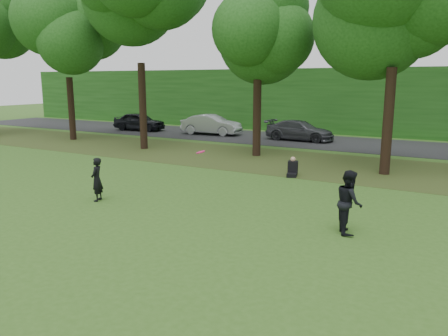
# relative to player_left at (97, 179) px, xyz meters

# --- Properties ---
(ground) EXTENTS (120.00, 120.00, 0.00)m
(ground) POSITION_rel_player_left_xyz_m (3.83, -2.87, -0.75)
(ground) COLOR #33571B
(ground) RESTS_ON ground
(leaf_litter) EXTENTS (60.00, 7.00, 0.01)m
(leaf_litter) POSITION_rel_player_left_xyz_m (3.83, 10.13, -0.75)
(leaf_litter) COLOR #3D3516
(leaf_litter) RESTS_ON ground
(street) EXTENTS (70.00, 7.00, 0.02)m
(street) POSITION_rel_player_left_xyz_m (3.83, 18.13, -0.74)
(street) COLOR black
(street) RESTS_ON ground
(far_hedge) EXTENTS (70.00, 3.00, 5.00)m
(far_hedge) POSITION_rel_player_left_xyz_m (3.83, 24.13, 1.75)
(far_hedge) COLOR #1C4A15
(far_hedge) RESTS_ON ground
(player_left) EXTENTS (0.54, 0.64, 1.50)m
(player_left) POSITION_rel_player_left_xyz_m (0.00, 0.00, 0.00)
(player_left) COLOR black
(player_left) RESTS_ON ground
(player_right) EXTENTS (0.95, 1.04, 1.74)m
(player_right) POSITION_rel_player_left_xyz_m (8.30, 0.99, 0.12)
(player_right) COLOR black
(player_right) RESTS_ON ground
(parked_cars) EXTENTS (38.09, 3.35, 1.51)m
(parked_cars) POSITION_rel_player_left_xyz_m (3.74, 17.62, -0.02)
(parked_cars) COLOR black
(parked_cars) RESTS_ON street
(frisbee) EXTENTS (0.32, 0.32, 0.11)m
(frisbee) POSITION_rel_player_left_xyz_m (3.75, 0.72, 1.15)
(frisbee) COLOR #DD1260
(frisbee) RESTS_ON ground
(seated_person) EXTENTS (0.58, 0.81, 0.83)m
(seated_person) POSITION_rel_player_left_xyz_m (4.41, 7.09, -0.44)
(seated_person) COLOR black
(seated_person) RESTS_ON ground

